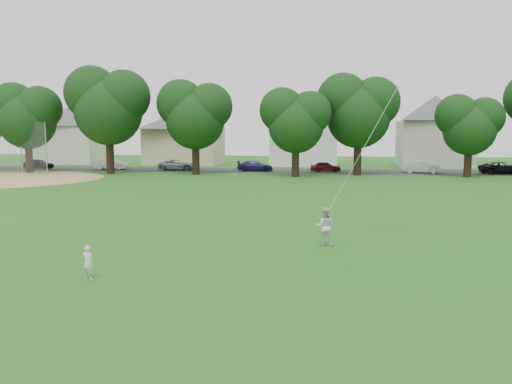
# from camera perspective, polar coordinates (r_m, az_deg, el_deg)

# --- Properties ---
(ground) EXTENTS (160.00, 160.00, 0.00)m
(ground) POSITION_cam_1_polar(r_m,az_deg,el_deg) (13.86, -6.79, -10.35)
(ground) COLOR #1D6016
(ground) RESTS_ON ground
(street) EXTENTS (90.00, 7.00, 0.01)m
(street) POSITION_cam_1_polar(r_m,az_deg,el_deg) (55.03, 4.95, 2.41)
(street) COLOR #2D2D30
(street) RESTS_ON ground
(dirt_infield) EXTENTS (18.00, 18.00, 0.02)m
(dirt_infield) POSITION_cam_1_polar(r_m,az_deg,el_deg) (50.53, -27.18, 1.33)
(dirt_infield) COLOR #9E7F51
(dirt_infield) RESTS_ON ground
(toddler) EXTENTS (0.38, 0.28, 0.97)m
(toddler) POSITION_cam_1_polar(r_m,az_deg,el_deg) (14.77, -18.66, -7.63)
(toddler) COLOR silver
(toddler) RESTS_ON ground
(older_boy) EXTENTS (0.69, 0.54, 1.40)m
(older_boy) POSITION_cam_1_polar(r_m,az_deg,el_deg) (18.33, 7.85, -3.92)
(older_boy) COLOR silver
(older_boy) RESTS_ON ground
(kite) EXTENTS (2.12, 0.94, 6.84)m
(kite) POSITION_cam_1_polar(r_m,az_deg,el_deg) (18.46, 12.99, 6.34)
(kite) COLOR white
(kite) RESTS_ON ground
(tree_row) EXTENTS (80.77, 8.81, 11.22)m
(tree_row) POSITION_cam_1_polar(r_m,az_deg,el_deg) (49.47, 2.27, 9.39)
(tree_row) COLOR black
(tree_row) RESTS_ON ground
(parked_cars) EXTENTS (63.97, 2.56, 1.29)m
(parked_cars) POSITION_cam_1_polar(r_m,az_deg,el_deg) (53.90, 6.92, 2.94)
(parked_cars) COLOR black
(parked_cars) RESTS_ON ground
(house_row) EXTENTS (76.92, 13.76, 10.47)m
(house_row) POSITION_cam_1_polar(r_m,az_deg,el_deg) (64.88, 5.45, 7.32)
(house_row) COLOR silver
(house_row) RESTS_ON ground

